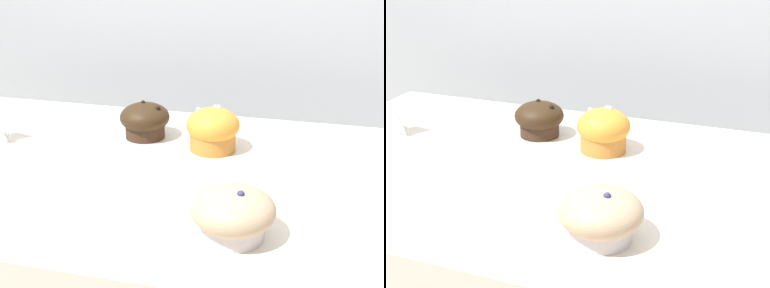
% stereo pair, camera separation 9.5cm
% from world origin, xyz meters
% --- Properties ---
extents(wall_back, '(3.20, 0.10, 1.80)m').
position_xyz_m(wall_back, '(0.00, 0.60, 0.90)').
color(wall_back, '#B2B7BC').
rests_on(wall_back, ground).
extents(muffin_front_center, '(0.10, 0.10, 0.08)m').
position_xyz_m(muffin_front_center, '(-0.05, 0.15, 0.98)').
color(muffin_front_center, '#3B271B').
rests_on(muffin_front_center, display_counter).
extents(muffin_back_left, '(0.10, 0.10, 0.09)m').
position_xyz_m(muffin_back_left, '(0.10, 0.12, 0.98)').
color(muffin_back_left, orange).
rests_on(muffin_back_left, display_counter).
extents(muffin_back_right, '(0.12, 0.12, 0.08)m').
position_xyz_m(muffin_back_right, '(0.19, -0.19, 0.98)').
color(muffin_back_right, silver).
rests_on(muffin_back_right, display_counter).
extents(price_card, '(0.06, 0.05, 0.06)m').
position_xyz_m(price_card, '(-0.33, 0.05, 0.98)').
color(price_card, white).
rests_on(price_card, display_counter).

